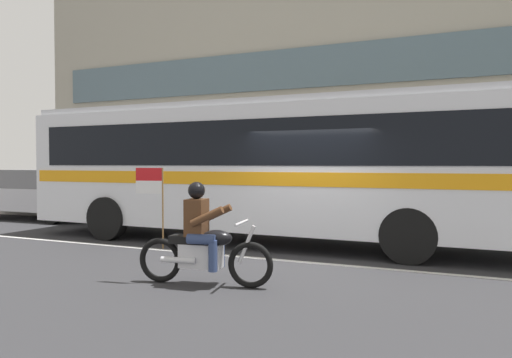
{
  "coord_description": "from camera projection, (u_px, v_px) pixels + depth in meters",
  "views": [
    {
      "loc": [
        2.92,
        -9.22,
        1.84
      ],
      "look_at": [
        -0.65,
        -1.15,
        1.56
      ],
      "focal_mm": 34.15,
      "sensor_mm": 36.0,
      "label": 1
    }
  ],
  "objects": [
    {
      "name": "ground_plane",
      "position": [
        309.0,
        256.0,
        9.66
      ],
      "size": [
        60.0,
        60.0,
        0.0
      ],
      "primitive_type": "plane",
      "color": "#2B2B2D"
    },
    {
      "name": "sidewalk_curb",
      "position": [
        362.0,
        224.0,
        14.32
      ],
      "size": [
        28.0,
        3.8,
        0.15
      ],
      "primitive_type": "cube",
      "color": "#B7B2A8",
      "rests_on": "ground_plane"
    },
    {
      "name": "lane_center_stripe",
      "position": [
        299.0,
        262.0,
        9.12
      ],
      "size": [
        26.6,
        0.14,
        0.01
      ],
      "primitive_type": "cube",
      "color": "silver",
      "rests_on": "ground_plane"
    },
    {
      "name": "transit_bus",
      "position": [
        268.0,
        162.0,
        11.26
      ],
      "size": [
        11.95,
        2.72,
        3.22
      ],
      "color": "silver",
      "rests_on": "ground_plane"
    },
    {
      "name": "motorcycle_with_rider",
      "position": [
        203.0,
        241.0,
        7.35
      ],
      "size": [
        2.17,
        0.72,
        1.78
      ],
      "color": "black",
      "rests_on": "ground_plane"
    },
    {
      "name": "parked_hatchback_downstreet",
      "position": [
        37.0,
        193.0,
        16.13
      ],
      "size": [
        4.84,
        1.93,
        1.64
      ],
      "color": "silver",
      "rests_on": "ground_plane"
    },
    {
      "name": "fire_hydrant",
      "position": [
        284.0,
        208.0,
        14.44
      ],
      "size": [
        0.22,
        0.3,
        0.75
      ],
      "color": "red",
      "rests_on": "sidewalk_curb"
    }
  ]
}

